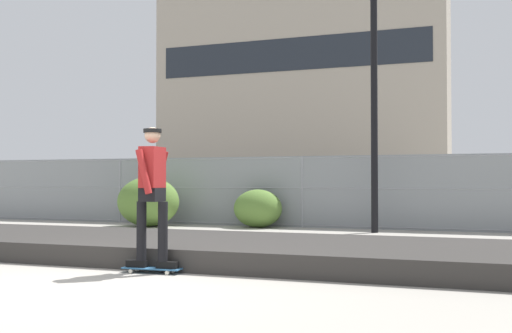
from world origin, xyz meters
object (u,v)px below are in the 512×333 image
at_px(skateboard, 152,269).
at_px(shrub_center, 258,208).
at_px(parked_car_near, 227,192).
at_px(street_lamp, 374,36).
at_px(parked_car_mid, 398,193).
at_px(skater, 152,187).
at_px(shrub_left, 148,202).

height_order(skateboard, shrub_center, shrub_center).
bearing_deg(skateboard, parked_car_near, 107.49).
relative_size(street_lamp, parked_car_mid, 1.69).
bearing_deg(skateboard, skater, -90.00).
bearing_deg(shrub_center, shrub_left, -167.13).
height_order(parked_car_mid, shrub_left, parked_car_mid).
distance_m(parked_car_near, parked_car_mid, 5.32).
relative_size(skater, shrub_left, 1.10).
relative_size(parked_car_near, shrub_center, 3.58).
bearing_deg(shrub_left, shrub_center, 12.87).
height_order(skateboard, parked_car_near, parked_car_near).
distance_m(skater, shrub_center, 7.72).
bearing_deg(skateboard, parked_car_mid, 79.91).
height_order(skateboard, parked_car_mid, parked_car_mid).
xyz_separation_m(skater, parked_car_mid, (1.96, 11.02, -0.29)).
bearing_deg(parked_car_mid, skateboard, -100.09).
bearing_deg(shrub_left, street_lamp, 1.54).
height_order(skater, street_lamp, street_lamp).
bearing_deg(parked_car_near, parked_car_mid, 4.55).
xyz_separation_m(parked_car_near, parked_car_mid, (5.30, 0.42, 0.00)).
bearing_deg(shrub_left, skateboard, -59.67).
relative_size(skateboard, shrub_center, 0.64).
bearing_deg(street_lamp, parked_car_near, 146.02).
relative_size(parked_car_mid, shrub_center, 3.48).
relative_size(skateboard, shrub_left, 0.48).
height_order(parked_car_near, parked_car_mid, same).
bearing_deg(skateboard, shrub_left, 120.33).
height_order(skater, shrub_left, skater).
relative_size(street_lamp, shrub_left, 4.44).
xyz_separation_m(parked_car_near, shrub_center, (2.12, -3.01, -0.35)).
relative_size(skateboard, skater, 0.44).
bearing_deg(parked_car_mid, parked_car_near, -175.45).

